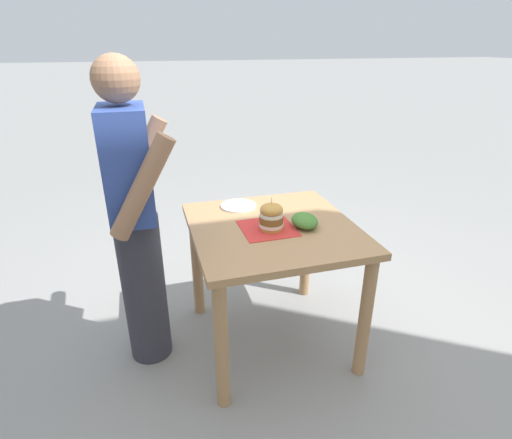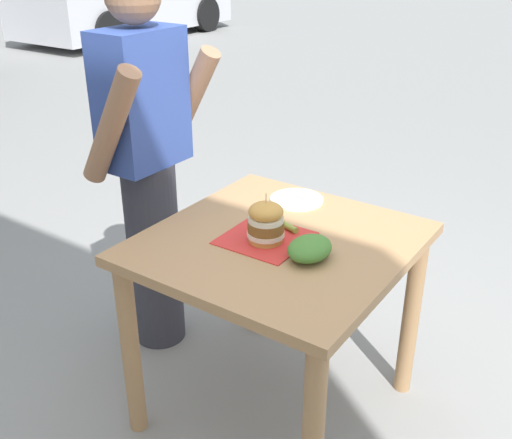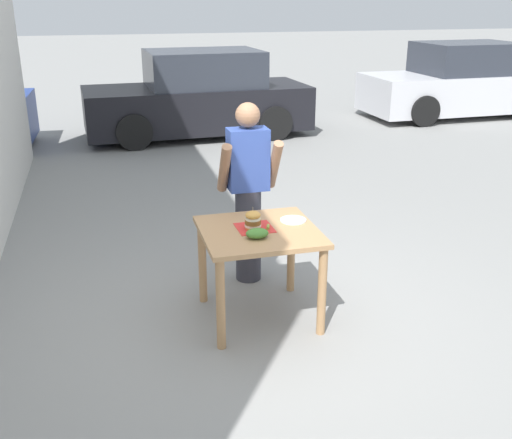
{
  "view_description": "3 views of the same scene",
  "coord_description": "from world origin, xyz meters",
  "px_view_note": "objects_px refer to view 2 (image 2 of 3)",
  "views": [
    {
      "loc": [
        -1.91,
        0.65,
        1.73
      ],
      "look_at": [
        0.0,
        0.1,
        0.84
      ],
      "focal_mm": 28.0,
      "sensor_mm": 36.0,
      "label": 1
    },
    {
      "loc": [
        -1.63,
        -1.02,
        1.8
      ],
      "look_at": [
        0.0,
        0.1,
        0.84
      ],
      "focal_mm": 42.0,
      "sensor_mm": 36.0,
      "label": 2
    },
    {
      "loc": [
        -1.18,
        -4.32,
        2.56
      ],
      "look_at": [
        0.0,
        0.1,
        0.84
      ],
      "focal_mm": 42.0,
      "sensor_mm": 36.0,
      "label": 3
    }
  ],
  "objects_px": {
    "sandwich": "(266,222)",
    "side_salad": "(310,248)",
    "side_plate_with_forks": "(297,199)",
    "diner_across_table": "(148,167)",
    "patio_table": "(278,272)",
    "pickle_spear": "(288,227)"
  },
  "relations": [
    {
      "from": "sandwich",
      "to": "side_salad",
      "type": "relative_size",
      "value": 1.03
    },
    {
      "from": "side_plate_with_forks",
      "to": "diner_across_table",
      "type": "height_order",
      "value": "diner_across_table"
    },
    {
      "from": "sandwich",
      "to": "side_salad",
      "type": "bearing_deg",
      "value": -94.64
    },
    {
      "from": "side_plate_with_forks",
      "to": "diner_across_table",
      "type": "relative_size",
      "value": 0.13
    },
    {
      "from": "patio_table",
      "to": "pickle_spear",
      "type": "xyz_separation_m",
      "value": [
        0.07,
        0.0,
        0.16
      ]
    },
    {
      "from": "side_plate_with_forks",
      "to": "side_salad",
      "type": "xyz_separation_m",
      "value": [
        -0.39,
        -0.28,
        0.03
      ]
    },
    {
      "from": "side_plate_with_forks",
      "to": "diner_across_table",
      "type": "distance_m",
      "value": 0.66
    },
    {
      "from": "side_plate_with_forks",
      "to": "sandwich",
      "type": "bearing_deg",
      "value": -165.91
    },
    {
      "from": "patio_table",
      "to": "pickle_spear",
      "type": "distance_m",
      "value": 0.17
    },
    {
      "from": "sandwich",
      "to": "side_salad",
      "type": "distance_m",
      "value": 0.19
    },
    {
      "from": "pickle_spear",
      "to": "side_salad",
      "type": "distance_m",
      "value": 0.22
    },
    {
      "from": "pickle_spear",
      "to": "patio_table",
      "type": "bearing_deg",
      "value": -176.31
    },
    {
      "from": "sandwich",
      "to": "pickle_spear",
      "type": "relative_size",
      "value": 2.4
    },
    {
      "from": "pickle_spear",
      "to": "side_salad",
      "type": "bearing_deg",
      "value": -128.76
    },
    {
      "from": "pickle_spear",
      "to": "side_plate_with_forks",
      "type": "bearing_deg",
      "value": 24.51
    },
    {
      "from": "sandwich",
      "to": "diner_across_table",
      "type": "xyz_separation_m",
      "value": [
        0.14,
        0.7,
        0.01
      ]
    },
    {
      "from": "patio_table",
      "to": "side_salad",
      "type": "xyz_separation_m",
      "value": [
        -0.06,
        -0.16,
        0.18
      ]
    },
    {
      "from": "sandwich",
      "to": "side_plate_with_forks",
      "type": "height_order",
      "value": "sandwich"
    },
    {
      "from": "patio_table",
      "to": "diner_across_table",
      "type": "height_order",
      "value": "diner_across_table"
    },
    {
      "from": "pickle_spear",
      "to": "diner_across_table",
      "type": "distance_m",
      "value": 0.73
    },
    {
      "from": "sandwich",
      "to": "diner_across_table",
      "type": "relative_size",
      "value": 0.11
    },
    {
      "from": "sandwich",
      "to": "diner_across_table",
      "type": "bearing_deg",
      "value": 78.83
    }
  ]
}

